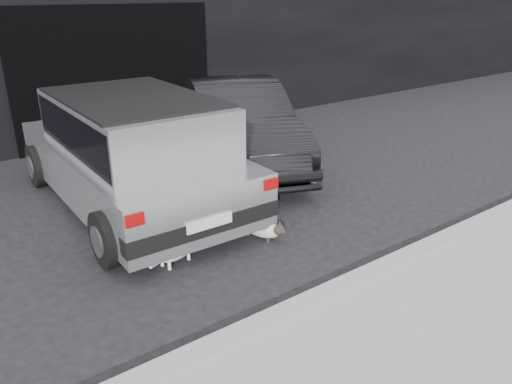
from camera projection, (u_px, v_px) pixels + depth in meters
ground at (171, 220)px, 6.65m from camera, size 80.00×80.00×0.00m
building_facade at (75, 7)px, 10.72m from camera, size 34.00×4.00×5.00m
garage_opening at (117, 75)px, 9.68m from camera, size 4.00×0.10×2.60m
curb at (372, 275)px, 5.24m from camera, size 18.00×0.25×0.12m
sidewalk at (477, 335)px, 4.35m from camera, size 18.00×2.20×0.11m
silver_hatchback at (133, 147)px, 6.80m from camera, size 2.18×4.31×1.58m
second_car at (238, 123)px, 8.59m from camera, size 2.99×4.53×1.41m
cat_siamese at (264, 229)px, 6.13m from camera, size 0.40×0.75×0.27m
cat_white at (177, 249)px, 5.57m from camera, size 0.69×0.35×0.33m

